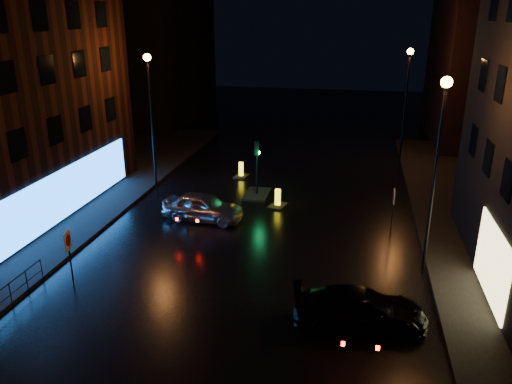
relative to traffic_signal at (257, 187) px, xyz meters
The scene contains 14 objects.
ground 14.06m from the traffic_signal, 85.10° to the right, with size 120.00×120.00×0.00m, color black.
pavement_left 14.14m from the traffic_signal, 154.89° to the right, with size 12.00×44.00×0.15m, color black.
building_far_left 26.50m from the traffic_signal, 125.18° to the left, with size 8.00×16.00×14.00m, color black.
building_far_right 24.83m from the traffic_signal, 48.01° to the left, with size 8.00×14.00×12.00m, color black.
street_lamp_lfar 8.32m from the traffic_signal, behind, with size 0.44×0.44×8.37m.
street_lamp_rnear 13.06m from the traffic_signal, 41.63° to the right, with size 0.44×0.44×8.37m.
street_lamp_rfar 13.06m from the traffic_signal, 41.63° to the left, with size 0.44×0.44×8.37m.
traffic_signal is the anchor object (origin of this frame).
silver_hatchback 4.85m from the traffic_signal, 115.78° to the right, with size 1.76×4.36×1.49m, color #B1B3B9.
dark_sedan 14.11m from the traffic_signal, 63.45° to the right, with size 1.94×4.77×1.38m, color black.
bollard_near 2.28m from the traffic_signal, 46.48° to the right, with size 1.11×1.40×1.07m.
bollard_far 3.77m from the traffic_signal, 118.15° to the left, with size 0.97×1.30×1.05m.
road_sign_left 13.31m from the traffic_signal, 113.58° to the right, with size 0.17×0.59×2.45m.
road_sign_right 8.73m from the traffic_signal, 24.67° to the right, with size 0.07×0.53×2.18m.
Camera 1 is at (4.51, -14.37, 10.67)m, focal length 35.00 mm.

